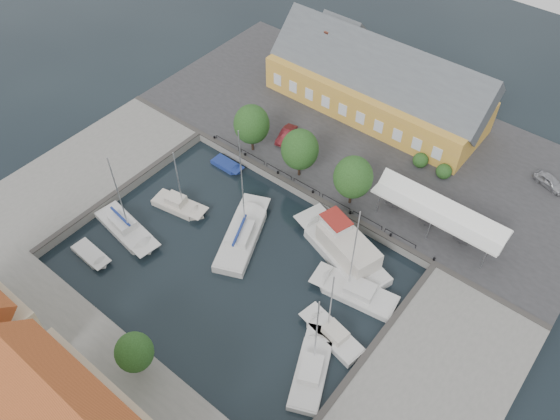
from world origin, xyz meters
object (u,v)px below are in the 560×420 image
at_px(trawler, 344,250).
at_px(east_boat_c, 311,371).
at_px(car_red, 286,135).
at_px(center_sailboat, 242,237).
at_px(west_boat_d, 126,230).
at_px(car_silver, 550,182).
at_px(tent_canopy, 440,211).
at_px(launch_nw, 227,166).
at_px(warehouse, 374,83).
at_px(west_boat_b, 179,206).
at_px(east_boat_b, 333,336).
at_px(launch_sw, 91,256).
at_px(east_boat_a, 356,293).

xyz_separation_m(trawler, east_boat_c, (5.07, -12.34, -0.76)).
height_order(car_red, center_sailboat, center_sailboat).
bearing_deg(west_boat_d, car_silver, 45.83).
distance_m(car_silver, car_red, 30.66).
bearing_deg(car_silver, tent_canopy, 170.51).
height_order(center_sailboat, east_boat_c, center_sailboat).
height_order(west_boat_d, launch_nw, west_boat_d).
xyz_separation_m(car_silver, launch_nw, (-31.28, -19.57, -1.56)).
bearing_deg(warehouse, west_boat_b, -104.46).
relative_size(warehouse, west_boat_b, 3.15).
height_order(tent_canopy, car_red, tent_canopy).
relative_size(east_boat_b, east_boat_c, 0.89).
xyz_separation_m(tent_canopy, car_silver, (7.08, 13.71, -2.03)).
height_order(car_red, west_boat_d, west_boat_d).
bearing_deg(launch_sw, west_boat_b, 78.17).
bearing_deg(east_boat_c, trawler, 112.33).
relative_size(car_silver, car_red, 1.00).
xyz_separation_m(warehouse, tent_canopy, (16.60, -13.86, -0.74)).
height_order(car_silver, trawler, trawler).
relative_size(east_boat_a, east_boat_c, 1.15).
bearing_deg(launch_nw, east_boat_a, -14.43).
relative_size(warehouse, east_boat_c, 2.71).
xyz_separation_m(east_boat_b, west_boat_b, (-22.57, 2.55, -0.00)).
height_order(tent_canopy, launch_sw, tent_canopy).
relative_size(car_red, east_boat_c, 0.36).
xyz_separation_m(east_boat_b, launch_nw, (-22.94, 10.88, -0.17)).
bearing_deg(warehouse, launch_nw, -111.09).
height_order(trawler, launch_nw, trawler).
relative_size(car_silver, east_boat_c, 0.36).
bearing_deg(warehouse, center_sailboat, -87.44).
xyz_separation_m(car_red, west_boat_b, (-2.74, -15.79, -1.37)).
xyz_separation_m(east_boat_b, west_boat_d, (-24.49, -3.34, 0.01)).
xyz_separation_m(trawler, west_boat_b, (-18.03, -5.83, -0.76)).
distance_m(tent_canopy, car_silver, 15.56).
distance_m(east_boat_a, west_boat_b, 21.84).
distance_m(car_silver, trawler, 25.57).
height_order(car_red, east_boat_b, east_boat_b).
height_order(trawler, east_boat_b, east_boat_b).
bearing_deg(east_boat_b, center_sailboat, 165.70).
xyz_separation_m(east_boat_c, launch_sw, (-25.28, -3.87, -0.17)).
xyz_separation_m(tent_canopy, east_boat_a, (-2.16, -11.54, -3.42)).
distance_m(car_silver, center_sailboat, 35.03).
bearing_deg(center_sailboat, east_boat_a, 6.93).
xyz_separation_m(west_boat_d, launch_nw, (1.55, 14.22, -0.18)).
distance_m(west_boat_d, launch_sw, 4.51).
distance_m(tent_canopy, launch_nw, 25.16).
xyz_separation_m(tent_canopy, launch_nw, (-24.20, -5.87, -3.59)).
bearing_deg(car_red, east_boat_b, -54.70).
height_order(tent_canopy, east_boat_a, east_boat_a).
height_order(warehouse, west_boat_b, warehouse).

